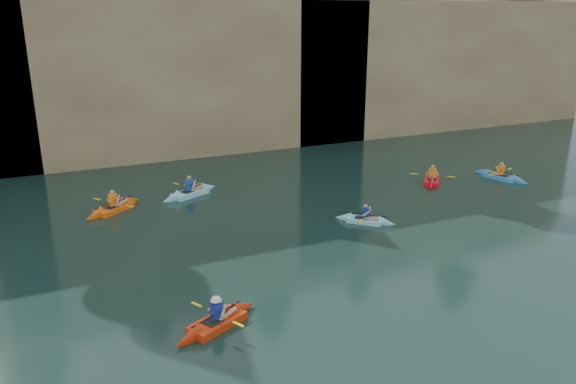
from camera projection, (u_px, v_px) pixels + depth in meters
name	position (u px, v px, depth m)	size (l,w,h in m)	color
ground	(337.00, 340.00, 15.78)	(160.00, 160.00, 0.00)	black
cliff	(135.00, 52.00, 39.94)	(70.00, 16.00, 12.00)	tan
cliff_slab_center	(190.00, 63.00, 34.39)	(24.00, 2.40, 11.40)	tan
cliff_slab_east	(449.00, 64.00, 42.43)	(26.00, 2.40, 9.84)	tan
sea_cave_center	(96.00, 140.00, 32.76)	(3.50, 1.00, 3.20)	black
sea_cave_east	(310.00, 112.00, 38.02)	(5.00, 1.00, 4.50)	black
main_kayaker	(217.00, 322.00, 16.39)	(3.14, 2.04, 1.17)	red
kayaker_orange	(114.00, 208.00, 25.79)	(3.11, 2.57, 1.26)	#E75B0E
kayaker_ltblue_near	(365.00, 220.00, 24.42)	(2.37, 2.31, 1.05)	#8CD5EA
kayaker_red_far	(432.00, 180.00, 30.10)	(2.64, 2.95, 1.19)	red
kayaker_ltblue_mid	(190.00, 193.00, 27.94)	(3.38, 2.30, 1.29)	#90D5F1
kayaker_blue_east	(500.00, 176.00, 30.74)	(2.23, 3.33, 1.16)	#3986C4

